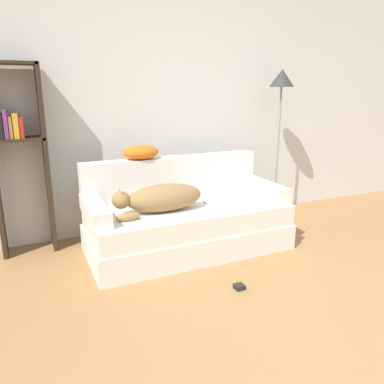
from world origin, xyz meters
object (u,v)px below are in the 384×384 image
(couch, at_px, (188,228))
(throw_pillow, at_px, (141,152))
(dog, at_px, (161,198))
(laptop, at_px, (222,202))
(bookshelf, at_px, (17,148))
(power_adapter, at_px, (239,287))
(floor_lamp, at_px, (281,101))

(couch, distance_m, throw_pillow, 0.82)
(couch, height_order, dog, dog)
(laptop, bearing_deg, throw_pillow, 143.44)
(dog, bearing_deg, laptop, 1.39)
(laptop, bearing_deg, dog, 177.48)
(laptop, distance_m, throw_pillow, 0.88)
(bookshelf, height_order, power_adapter, bookshelf)
(couch, bearing_deg, laptop, -9.20)
(laptop, xyz_separation_m, bookshelf, (-1.67, 0.62, 0.52))
(laptop, height_order, power_adapter, laptop)
(laptop, relative_size, bookshelf, 0.19)
(laptop, distance_m, power_adapter, 0.93)
(floor_lamp, relative_size, power_adapter, 23.06)
(throw_pillow, height_order, bookshelf, bookshelf)
(throw_pillow, bearing_deg, floor_lamp, 1.88)
(floor_lamp, bearing_deg, throw_pillow, -178.12)
(dog, bearing_deg, couch, 13.39)
(dog, height_order, bookshelf, bookshelf)
(throw_pillow, relative_size, power_adapter, 4.68)
(throw_pillow, relative_size, bookshelf, 0.20)
(floor_lamp, bearing_deg, couch, -162.32)
(laptop, height_order, throw_pillow, throw_pillow)
(floor_lamp, distance_m, power_adapter, 2.18)
(dog, distance_m, laptop, 0.61)
(couch, relative_size, laptop, 5.88)
(dog, relative_size, throw_pillow, 2.38)
(floor_lamp, xyz_separation_m, power_adapter, (-1.23, -1.24, -1.31))
(dog, bearing_deg, throw_pillow, 94.61)
(throw_pillow, distance_m, floor_lamp, 1.66)
(laptop, relative_size, throw_pillow, 0.92)
(couch, height_order, bookshelf, bookshelf)
(dog, xyz_separation_m, power_adapter, (0.33, -0.77, -0.53))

